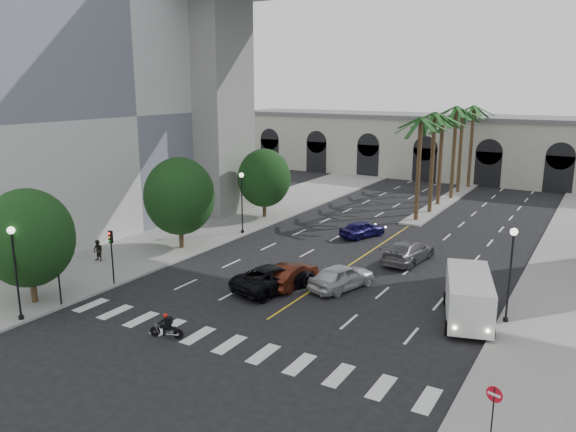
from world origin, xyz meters
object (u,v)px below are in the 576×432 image
object	(u,v)px
pedestrian_a	(36,262)
motorcycle_rider	(167,327)
car_c	(274,278)
car_e	(362,229)
lamp_post_right	(511,267)
cargo_van	(469,296)
pedestrian_b	(98,251)
lamp_post_left_near	(15,265)
do_not_enter_sign	(494,404)
car_d	(408,251)
car_b	(291,275)
traffic_signal_far	(111,248)
lamp_post_left_far	(242,198)
car_a	(342,277)
traffic_signal_near	(58,266)

from	to	relation	value
pedestrian_a	motorcycle_rider	bearing A→B (deg)	-30.75
car_c	car_e	world-z (taller)	car_c
lamp_post_right	motorcycle_rider	bearing A→B (deg)	-144.29
cargo_van	pedestrian_b	size ratio (longest dim) A/B	4.12
lamp_post_left_near	car_c	xyz separation A→B (m)	(9.32, 11.13, -2.42)
car_c	do_not_enter_sign	xyz separation A→B (m)	(14.90, -9.62, 0.99)
lamp_post_left_near	car_d	size ratio (longest dim) A/B	0.97
car_b	car_e	bearing A→B (deg)	-85.47
car_d	lamp_post_left_near	bearing A→B (deg)	60.65
lamp_post_right	pedestrian_a	bearing A→B (deg)	-164.29
car_b	pedestrian_a	bearing A→B (deg)	26.62
traffic_signal_far	car_d	bearing A→B (deg)	44.44
lamp_post_left_far	car_a	distance (m)	15.17
traffic_signal_near	car_a	distance (m)	16.90
car_b	lamp_post_left_far	bearing A→B (deg)	-39.91
lamp_post_right	traffic_signal_near	xyz separation A→B (m)	(-22.70, -10.50, -0.71)
lamp_post_left_near	car_c	distance (m)	14.72
motorcycle_rider	car_c	xyz separation A→B (m)	(1.09, 8.60, 0.20)
lamp_post_right	car_d	world-z (taller)	lamp_post_right
car_e	pedestrian_b	bearing A→B (deg)	72.15
motorcycle_rider	car_e	xyz separation A→B (m)	(0.97, 22.85, 0.12)
car_c	pedestrian_b	world-z (taller)	pedestrian_b
traffic_signal_far	pedestrian_b	bearing A→B (deg)	148.62
lamp_post_left_near	pedestrian_a	world-z (taller)	lamp_post_left_near
lamp_post_right	pedestrian_b	world-z (taller)	lamp_post_right
car_d	do_not_enter_sign	xyz separation A→B (m)	(9.50, -19.34, 0.98)
pedestrian_b	car_d	bearing A→B (deg)	31.17
motorcycle_rider	pedestrian_b	distance (m)	14.34
car_d	lamp_post_left_far	bearing A→B (deg)	5.30
lamp_post_left_far	do_not_enter_sign	size ratio (longest dim) A/B	2.18
pedestrian_b	traffic_signal_near	bearing A→B (deg)	-56.21
car_a	traffic_signal_near	bearing A→B (deg)	57.62
car_a	do_not_enter_sign	distance (m)	16.45
car_d	pedestrian_a	distance (m)	25.71
traffic_signal_near	car_b	world-z (taller)	traffic_signal_near
lamp_post_right	car_d	size ratio (longest dim) A/B	0.97
lamp_post_left_far	pedestrian_b	distance (m)	12.75
pedestrian_b	car_c	bearing A→B (deg)	7.73
motorcycle_rider	car_c	distance (m)	8.67
lamp_post_left_near	traffic_signal_far	size ratio (longest dim) A/B	1.47
traffic_signal_far	car_e	xyz separation A→B (m)	(9.11, 18.88, -1.79)
car_e	pedestrian_b	size ratio (longest dim) A/B	2.70
motorcycle_rider	car_a	xyz separation A→B (m)	(4.67, 10.87, 0.21)
lamp_post_left_near	motorcycle_rider	distance (m)	9.01
car_e	pedestrian_a	size ratio (longest dim) A/B	2.28
do_not_enter_sign	pedestrian_b	bearing A→B (deg)	-179.91
lamp_post_left_far	traffic_signal_near	bearing A→B (deg)	-89.69
lamp_post_left_near	car_b	xyz separation A→B (m)	(9.90, 12.27, -2.48)
motorcycle_rider	lamp_post_right	bearing A→B (deg)	19.54
car_a	cargo_van	world-z (taller)	cargo_van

